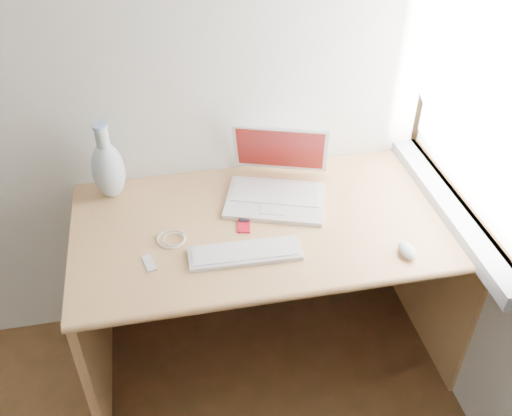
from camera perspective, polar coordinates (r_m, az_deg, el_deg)
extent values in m
cube|color=white|center=(2.02, 23.30, 12.01)|extent=(0.01, 0.90, 1.00)
cube|color=gray|center=(2.26, 18.80, -0.07)|extent=(0.10, 0.96, 0.06)
cube|color=white|center=(1.97, 21.61, 12.76)|extent=(0.02, 0.84, 0.92)
cube|color=tan|center=(2.12, 1.73, -1.51)|extent=(1.47, 0.73, 0.03)
cube|color=tan|center=(2.38, -15.95, -10.83)|extent=(0.03, 0.69, 0.75)
cube|color=tan|center=(2.60, 17.35, -6.08)|extent=(0.03, 0.69, 0.75)
cube|color=tan|center=(2.55, -0.09, -1.19)|extent=(1.41, 0.03, 0.51)
cube|color=white|center=(2.18, 1.92, 0.77)|extent=(0.43, 0.36, 0.02)
cube|color=white|center=(2.18, 1.93, 1.01)|extent=(0.36, 0.24, 0.00)
cube|color=white|center=(2.21, 1.26, 5.33)|extent=(0.38, 0.21, 0.24)
cube|color=maroon|center=(2.21, 1.26, 5.33)|extent=(0.35, 0.18, 0.21)
cube|color=silver|center=(1.96, -1.11, -4.55)|extent=(0.39, 0.13, 0.02)
cube|color=white|center=(1.95, -1.12, -4.34)|extent=(0.36, 0.10, 0.00)
ellipsoid|color=white|center=(2.02, 14.91, -4.12)|extent=(0.06, 0.09, 0.03)
cube|color=#AA0B1E|center=(2.08, -1.22, -1.57)|extent=(0.06, 0.11, 0.01)
cube|color=black|center=(2.08, -1.22, -1.47)|extent=(0.04, 0.04, 0.00)
torus|color=silver|center=(2.04, -8.45, -3.09)|extent=(0.11, 0.11, 0.01)
cube|color=silver|center=(1.96, -10.65, -5.45)|extent=(0.05, 0.09, 0.01)
ellipsoid|color=silver|center=(2.23, -14.54, 3.64)|extent=(0.12, 0.12, 0.23)
cylinder|color=silver|center=(2.15, -15.15, 6.84)|extent=(0.05, 0.05, 0.09)
cylinder|color=#8BB1DF|center=(2.13, -15.36, 7.93)|extent=(0.06, 0.06, 0.01)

